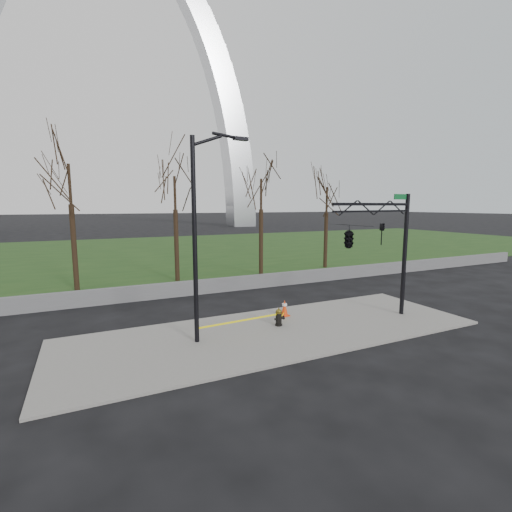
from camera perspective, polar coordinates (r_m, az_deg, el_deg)
name	(u,v)px	position (r m, az deg, el deg)	size (l,w,h in m)	color
ground	(276,332)	(15.94, 3.25, -11.99)	(500.00, 500.00, 0.00)	black
sidewalk	(276,331)	(15.92, 3.25, -11.82)	(18.00, 6.00, 0.10)	gray
grass_strip	(155,252)	(44.07, -15.70, 0.64)	(120.00, 40.00, 0.06)	#1D3F17
guardrail	(216,285)	(22.88, -6.38, -4.66)	(60.00, 0.30, 0.90)	#59595B
gateway_arch	(113,80)	(92.48, -21.71, 24.47)	(66.00, 6.00, 65.00)	#B7BABE
tree_row	(128,224)	(25.29, -19.64, 4.84)	(36.64, 4.00, 8.51)	black
fire_hydrant	(279,317)	(16.39, 3.65, -9.67)	(0.50, 0.33, 0.81)	black
traffic_cone	(285,308)	(17.78, 4.54, -8.18)	(0.43, 0.43, 0.80)	red
street_light	(200,225)	(13.96, -8.86, 4.82)	(2.39, 0.38, 8.21)	black
traffic_signal_mast	(361,236)	(16.28, 16.30, 3.11)	(5.05, 2.53, 6.00)	black
caution_tape	(253,319)	(15.87, -0.52, -10.01)	(4.81, 1.45, 0.42)	#FFEA0D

